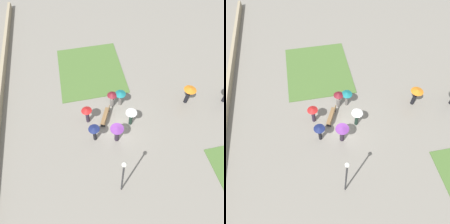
{
  "view_description": "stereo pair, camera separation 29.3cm",
  "coord_description": "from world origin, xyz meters",
  "views": [
    {
      "loc": [
        10.13,
        -2.71,
        16.77
      ],
      "look_at": [
        -0.87,
        -0.35,
        0.93
      ],
      "focal_mm": 35.0,
      "sensor_mm": 36.0,
      "label": 1
    },
    {
      "loc": [
        10.19,
        -2.43,
        16.77
      ],
      "look_at": [
        -0.87,
        -0.35,
        0.93
      ],
      "focal_mm": 35.0,
      "sensor_mm": 36.0,
      "label": 2
    }
  ],
  "objects": [
    {
      "name": "crowd_person_white",
      "position": [
        0.07,
        1.14,
        1.41
      ],
      "size": [
        0.96,
        0.96,
        1.93
      ],
      "rotation": [
        0.0,
        0.0,
        1.49
      ],
      "color": "#1E3328",
      "rests_on": "ground_plane"
    },
    {
      "name": "crowd_person_teal",
      "position": [
        -2.28,
        0.73,
        1.28
      ],
      "size": [
        1.0,
        1.0,
        1.74
      ],
      "rotation": [
        0.0,
        0.0,
        5.7
      ],
      "color": "slate",
      "rests_on": "ground_plane"
    },
    {
      "name": "park_bench",
      "position": [
        -0.89,
        -0.92,
        0.48
      ],
      "size": [
        1.93,
        1.19,
        0.9
      ],
      "rotation": [
        0.0,
        0.0,
        -0.43
      ],
      "color": "brown",
      "rests_on": "ground_plane"
    },
    {
      "name": "lawn_patch_near",
      "position": [
        -7.48,
        -1.32,
        0.03
      ],
      "size": [
        7.97,
        6.75,
        0.06
      ],
      "color": "#4C7033",
      "rests_on": "ground_plane"
    },
    {
      "name": "crowd_person_navy",
      "position": [
        0.97,
        -2.23,
        1.29
      ],
      "size": [
        0.93,
        0.93,
        1.83
      ],
      "rotation": [
        0.0,
        0.0,
        4.98
      ],
      "color": "black",
      "rests_on": "ground_plane"
    },
    {
      "name": "lone_walker_near_lawn",
      "position": [
        -1.23,
        7.02,
        1.43
      ],
      "size": [
        1.14,
        1.14,
        1.98
      ],
      "rotation": [
        0.0,
        0.0,
        5.07
      ],
      "color": "black",
      "rests_on": "ground_plane"
    },
    {
      "name": "lamp_post",
      "position": [
        5.6,
        -1.02,
        3.14
      ],
      "size": [
        0.32,
        0.32,
        4.97
      ],
      "color": "#2D2D30",
      "rests_on": "ground_plane"
    },
    {
      "name": "crowd_person_purple",
      "position": [
        1.4,
        -0.43,
        1.3
      ],
      "size": [
        1.12,
        1.12,
        1.94
      ],
      "rotation": [
        0.0,
        0.0,
        5.18
      ],
      "color": "#2D2333",
      "rests_on": "ground_plane"
    },
    {
      "name": "ground_plane",
      "position": [
        0.0,
        0.0,
        0.0
      ],
      "size": [
        90.0,
        90.0,
        0.0
      ],
      "primitive_type": "plane",
      "color": "gray"
    },
    {
      "name": "crowd_person_maroon",
      "position": [
        -2.28,
        -0.04,
        1.17
      ],
      "size": [
        0.9,
        0.9,
        1.79
      ],
      "rotation": [
        0.0,
        0.0,
        0.89
      ],
      "color": "slate",
      "rests_on": "ground_plane"
    },
    {
      "name": "crowd_person_red",
      "position": [
        -0.99,
        -2.56,
        1.27
      ],
      "size": [
        0.92,
        0.92,
        1.84
      ],
      "rotation": [
        0.0,
        0.0,
        4.43
      ],
      "color": "#2D2333",
      "rests_on": "ground_plane"
    }
  ]
}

